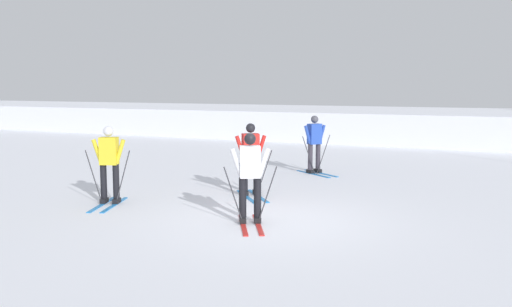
{
  "coord_description": "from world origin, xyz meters",
  "views": [
    {
      "loc": [
        4.39,
        -9.79,
        2.58
      ],
      "look_at": [
        -1.65,
        2.9,
        0.9
      ],
      "focal_mm": 39.86,
      "sensor_mm": 36.0,
      "label": 1
    }
  ],
  "objects_px": {
    "skier_red": "(251,157)",
    "skier_white": "(250,175)",
    "skier_blue": "(315,143)",
    "skier_yellow": "(109,163)"
  },
  "relations": [
    {
      "from": "skier_blue",
      "to": "skier_yellow",
      "type": "distance_m",
      "value": 6.59
    },
    {
      "from": "skier_red",
      "to": "skier_yellow",
      "type": "xyz_separation_m",
      "value": [
        -2.37,
        -2.18,
        0.0
      ]
    },
    {
      "from": "skier_red",
      "to": "skier_blue",
      "type": "height_order",
      "value": "same"
    },
    {
      "from": "skier_blue",
      "to": "skier_white",
      "type": "bearing_deg",
      "value": -81.1
    },
    {
      "from": "skier_white",
      "to": "skier_yellow",
      "type": "distance_m",
      "value": 3.57
    },
    {
      "from": "skier_yellow",
      "to": "skier_white",
      "type": "bearing_deg",
      "value": -4.51
    },
    {
      "from": "skier_red",
      "to": "skier_white",
      "type": "bearing_deg",
      "value": -64.22
    },
    {
      "from": "skier_white",
      "to": "skier_blue",
      "type": "xyz_separation_m",
      "value": [
        -0.99,
        6.36,
        -0.0
      ]
    },
    {
      "from": "skier_red",
      "to": "skier_blue",
      "type": "xyz_separation_m",
      "value": [
        0.19,
        3.9,
        0.0
      ]
    },
    {
      "from": "skier_white",
      "to": "skier_yellow",
      "type": "bearing_deg",
      "value": 175.49
    }
  ]
}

